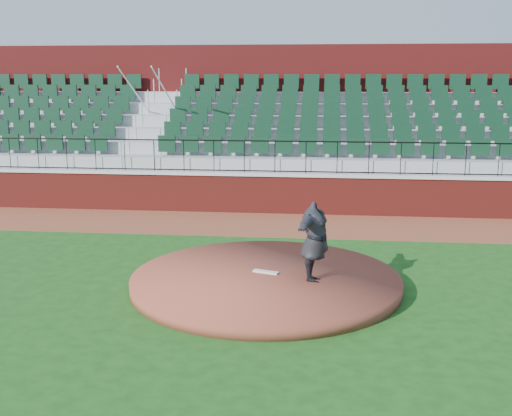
{
  "coord_description": "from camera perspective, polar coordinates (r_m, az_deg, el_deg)",
  "views": [
    {
      "loc": [
        1.56,
        -12.76,
        4.31
      ],
      "look_at": [
        0.0,
        1.5,
        1.3
      ],
      "focal_mm": 44.31,
      "sensor_mm": 36.0,
      "label": 1
    }
  ],
  "objects": [
    {
      "name": "ground",
      "position": [
        13.56,
        -0.69,
        -6.69
      ],
      "size": [
        90.0,
        90.0,
        0.0
      ],
      "primitive_type": "plane",
      "color": "#164513",
      "rests_on": "ground"
    },
    {
      "name": "warning_track",
      "position": [
        18.73,
        1.3,
        -1.44
      ],
      "size": [
        34.0,
        3.2,
        0.01
      ],
      "primitive_type": "cube",
      "color": "brown",
      "rests_on": "ground"
    },
    {
      "name": "field_wall",
      "position": [
        20.16,
        1.7,
        1.24
      ],
      "size": [
        34.0,
        0.35,
        1.2
      ],
      "primitive_type": "cube",
      "color": "maroon",
      "rests_on": "ground"
    },
    {
      "name": "wall_cap",
      "position": [
        20.05,
        1.71,
        3.07
      ],
      "size": [
        34.0,
        0.45,
        0.1
      ],
      "primitive_type": "cube",
      "color": "#B7B7B7",
      "rests_on": "field_wall"
    },
    {
      "name": "wall_railing",
      "position": [
        19.98,
        1.72,
        4.63
      ],
      "size": [
        34.0,
        0.05,
        1.0
      ],
      "primitive_type": null,
      "color": "black",
      "rests_on": "wall_cap"
    },
    {
      "name": "seating_stands",
      "position": [
        22.63,
        2.28,
        6.74
      ],
      "size": [
        34.0,
        5.1,
        4.6
      ],
      "primitive_type": null,
      "color": "gray",
      "rests_on": "ground"
    },
    {
      "name": "concourse_wall",
      "position": [
        25.38,
        2.73,
        8.31
      ],
      "size": [
        34.0,
        0.5,
        5.5
      ],
      "primitive_type": "cube",
      "color": "maroon",
      "rests_on": "ground"
    },
    {
      "name": "pitchers_mound",
      "position": [
        13.22,
        0.88,
        -6.61
      ],
      "size": [
        5.59,
        5.59,
        0.25
      ],
      "primitive_type": "cylinder",
      "color": "brown",
      "rests_on": "ground"
    },
    {
      "name": "pitching_rubber",
      "position": [
        13.34,
        0.89,
        -5.79
      ],
      "size": [
        0.56,
        0.3,
        0.04
      ],
      "primitive_type": "cube",
      "rotation": [
        0.0,
        0.0,
        -0.31
      ],
      "color": "silver",
      "rests_on": "pitchers_mound"
    },
    {
      "name": "pitcher",
      "position": [
        12.67,
        5.3,
        -3.04
      ],
      "size": [
        0.86,
        2.06,
        1.63
      ],
      "primitive_type": "imported",
      "rotation": [
        0.0,
        0.0,
        1.41
      ],
      "color": "black",
      "rests_on": "pitchers_mound"
    }
  ]
}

